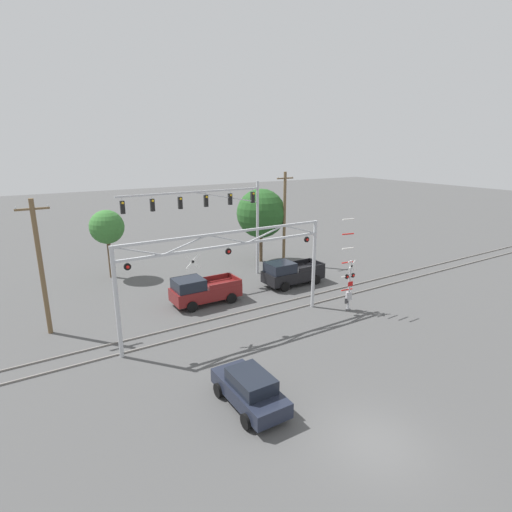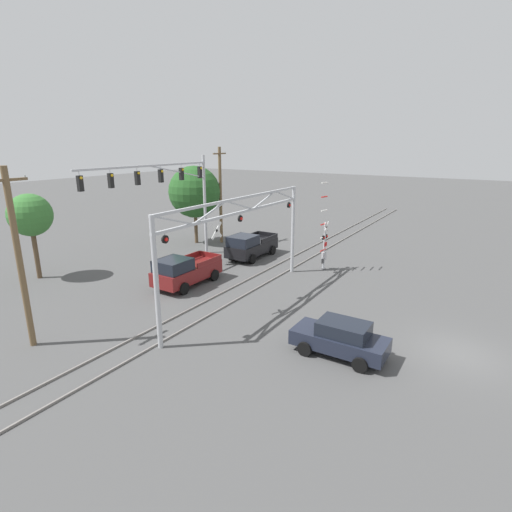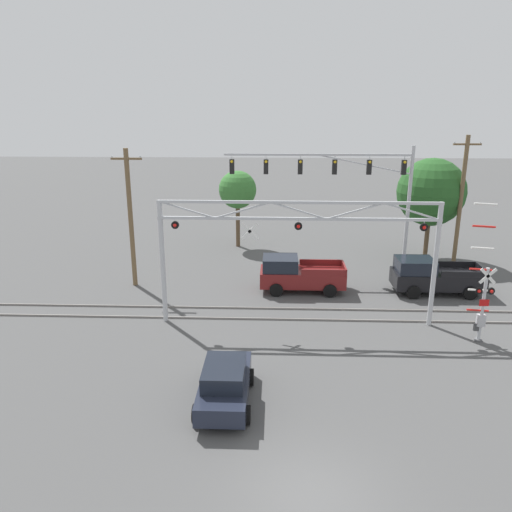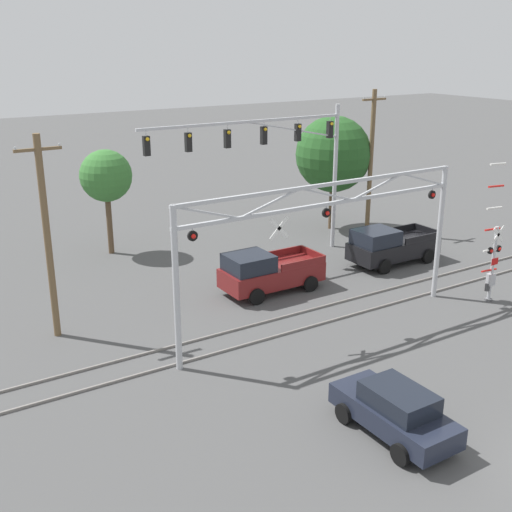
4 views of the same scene
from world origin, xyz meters
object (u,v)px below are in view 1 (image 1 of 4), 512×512
object	(u,v)px
traffic_signal_span	(221,211)
pickup_truck_lead	(202,290)
crossing_signal_mast	(349,282)
crossing_gantry	(228,262)
sedan_waiting	(250,389)
utility_pole_right	(284,218)
background_tree_beyond_span	(261,213)
pickup_truck_following	(291,273)
background_tree_far_left_verge	(107,227)
utility_pole_left	(41,266)

from	to	relation	value
traffic_signal_span	pickup_truck_lead	xyz separation A→B (m)	(-3.70, -4.03, -4.97)
crossing_signal_mast	traffic_signal_span	bearing A→B (deg)	113.12
crossing_gantry	sedan_waiting	bearing A→B (deg)	-111.52
utility_pole_right	background_tree_beyond_span	world-z (taller)	utility_pole_right
pickup_truck_lead	sedan_waiting	size ratio (longest dim) A/B	1.19
pickup_truck_lead	sedan_waiting	world-z (taller)	pickup_truck_lead
crossing_gantry	utility_pole_right	world-z (taller)	utility_pole_right
pickup_truck_following	sedan_waiting	bearing A→B (deg)	-132.82
utility_pole_right	background_tree_far_left_verge	xyz separation A→B (m)	(-15.29, 4.64, -0.11)
traffic_signal_span	background_tree_beyond_span	size ratio (longest dim) A/B	1.67
sedan_waiting	utility_pole_left	size ratio (longest dim) A/B	0.51
traffic_signal_span	utility_pole_left	xyz separation A→B (m)	(-13.72, -3.43, -1.69)
crossing_gantry	pickup_truck_following	distance (m)	10.01
background_tree_beyond_span	background_tree_far_left_verge	xyz separation A→B (m)	(-13.90, 2.69, -0.37)
utility_pole_left	utility_pole_right	xyz separation A→B (m)	(21.01, 4.60, 0.28)
crossing_gantry	background_tree_beyond_span	bearing A→B (deg)	50.19
traffic_signal_span	utility_pole_right	bearing A→B (deg)	9.10
utility_pole_left	background_tree_beyond_span	bearing A→B (deg)	18.45
background_tree_far_left_verge	pickup_truck_lead	bearing A→B (deg)	-66.41
pickup_truck_lead	utility_pole_right	distance (m)	12.67
pickup_truck_following	sedan_waiting	distance (m)	16.33
pickup_truck_lead	background_tree_far_left_verge	xyz separation A→B (m)	(-4.30, 9.84, 3.44)
pickup_truck_following	background_tree_beyond_span	world-z (taller)	background_tree_beyond_span
crossing_signal_mast	background_tree_beyond_span	size ratio (longest dim) A/B	0.91
background_tree_far_left_verge	utility_pole_left	bearing A→B (deg)	-121.76
crossing_gantry	sedan_waiting	size ratio (longest dim) A/B	3.24
traffic_signal_span	background_tree_beyond_span	world-z (taller)	traffic_signal_span
utility_pole_left	background_tree_far_left_verge	size ratio (longest dim) A/B	1.40
pickup_truck_lead	background_tree_far_left_verge	size ratio (longest dim) A/B	0.84
crossing_gantry	pickup_truck_following	xyz separation A→B (m)	(8.20, 4.63, -3.39)
utility_pole_right	background_tree_beyond_span	bearing A→B (deg)	125.61
pickup_truck_lead	background_tree_beyond_span	xyz separation A→B (m)	(9.60, 7.15, 3.80)
utility_pole_right	pickup_truck_following	bearing A→B (deg)	-120.18
crossing_signal_mast	utility_pole_right	distance (m)	12.26
crossing_gantry	pickup_truck_following	bearing A→B (deg)	29.43
pickup_truck_following	utility_pole_left	world-z (taller)	utility_pole_left
traffic_signal_span	pickup_truck_following	bearing A→B (deg)	-44.25
utility_pole_right	background_tree_far_left_verge	size ratio (longest dim) A/B	1.49
crossing_gantry	utility_pole_right	xyz separation A→B (m)	(11.27, 9.90, 0.16)
sedan_waiting	background_tree_beyond_span	distance (m)	23.41
background_tree_far_left_verge	crossing_gantry	bearing A→B (deg)	-74.54
utility_pole_left	background_tree_far_left_verge	world-z (taller)	utility_pole_left
sedan_waiting	background_tree_far_left_verge	world-z (taller)	background_tree_far_left_verge
sedan_waiting	utility_pole_right	world-z (taller)	utility_pole_right
utility_pole_right	sedan_waiting	bearing A→B (deg)	-129.39
crossing_gantry	traffic_signal_span	xyz separation A→B (m)	(3.98, 8.74, 1.57)
sedan_waiting	background_tree_beyond_span	size ratio (longest dim) A/B	0.58
crossing_gantry	background_tree_far_left_verge	distance (m)	15.09
sedan_waiting	utility_pole_right	xyz separation A→B (m)	(14.17, 17.25, 3.76)
pickup_truck_lead	pickup_truck_following	distance (m)	7.93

